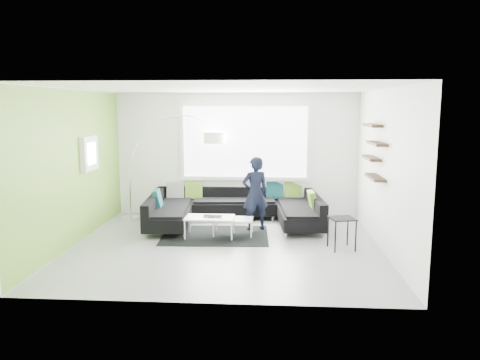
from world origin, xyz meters
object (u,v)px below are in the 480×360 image
coffee_table (222,226)px  arc_lamp (129,168)px  laptop (212,217)px  sectional_sofa (234,210)px  side_table (342,233)px  person (255,194)px

coffee_table → arc_lamp: (-2.17, 1.23, 0.96)m
arc_lamp → laptop: bearing=-41.4°
arc_lamp → laptop: 2.54m
sectional_sofa → coffee_table: bearing=-106.9°
side_table → person: 2.03m
sectional_sofa → person: size_ratio=2.47×
arc_lamp → sectional_sofa: bearing=-16.4°
sectional_sofa → side_table: bearing=-42.2°
arc_lamp → side_table: size_ratio=4.08×
coffee_table → person: 0.97m
sectional_sofa → arc_lamp: 2.53m
coffee_table → laptop: laptop is taller
side_table → sectional_sofa: bearing=142.4°
arc_lamp → person: (2.80, -0.74, -0.40)m
coffee_table → laptop: (-0.17, -0.14, 0.21)m
arc_lamp → person: bearing=-21.8°
coffee_table → person: size_ratio=0.80×
side_table → person: (-1.57, 1.20, 0.47)m
coffee_table → laptop: 0.30m
sectional_sofa → coffee_table: sectional_sofa is taller
laptop → side_table: bearing=-6.9°
side_table → person: bearing=142.6°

